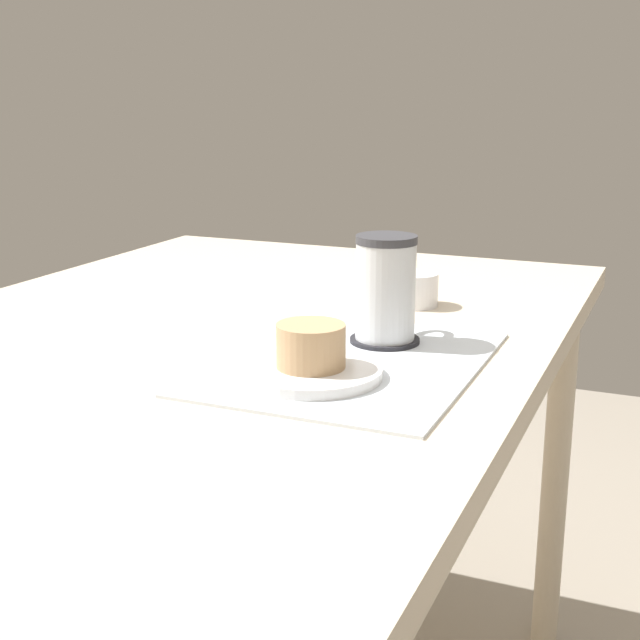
{
  "coord_description": "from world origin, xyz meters",
  "views": [
    {
      "loc": [
        -0.99,
        -0.59,
        1.08
      ],
      "look_at": [
        -0.05,
        -0.19,
        0.81
      ],
      "focal_mm": 50.0,
      "sensor_mm": 36.0,
      "label": 1
    }
  ],
  "objects_px": {
    "pastry_plate": "(311,372)",
    "pastry": "(311,346)",
    "dining_table": "(208,384)",
    "sugar_bowl": "(415,289)",
    "coffee_mug": "(386,287)"
  },
  "relations": [
    {
      "from": "pastry",
      "to": "sugar_bowl",
      "type": "distance_m",
      "value": 0.38
    },
    {
      "from": "pastry_plate",
      "to": "pastry",
      "type": "xyz_separation_m",
      "value": [
        0.0,
        0.0,
        0.03
      ]
    },
    {
      "from": "dining_table",
      "to": "coffee_mug",
      "type": "distance_m",
      "value": 0.28
    },
    {
      "from": "dining_table",
      "to": "sugar_bowl",
      "type": "distance_m",
      "value": 0.34
    },
    {
      "from": "coffee_mug",
      "to": "sugar_bowl",
      "type": "height_order",
      "value": "coffee_mug"
    },
    {
      "from": "pastry_plate",
      "to": "sugar_bowl",
      "type": "bearing_deg",
      "value": -0.37
    },
    {
      "from": "dining_table",
      "to": "pastry",
      "type": "height_order",
      "value": "pastry"
    },
    {
      "from": "pastry_plate",
      "to": "sugar_bowl",
      "type": "height_order",
      "value": "sugar_bowl"
    },
    {
      "from": "sugar_bowl",
      "to": "dining_table",
      "type": "bearing_deg",
      "value": 140.29
    },
    {
      "from": "pastry_plate",
      "to": "sugar_bowl",
      "type": "xyz_separation_m",
      "value": [
        0.38,
        -0.0,
        0.02
      ]
    },
    {
      "from": "pastry",
      "to": "sugar_bowl",
      "type": "relative_size",
      "value": 1.11
    },
    {
      "from": "pastry_plate",
      "to": "sugar_bowl",
      "type": "distance_m",
      "value": 0.38
    },
    {
      "from": "dining_table",
      "to": "sugar_bowl",
      "type": "bearing_deg",
      "value": -39.71
    },
    {
      "from": "coffee_mug",
      "to": "sugar_bowl",
      "type": "bearing_deg",
      "value": 7.38
    },
    {
      "from": "dining_table",
      "to": "pastry_plate",
      "type": "bearing_deg",
      "value": -121.18
    }
  ]
}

